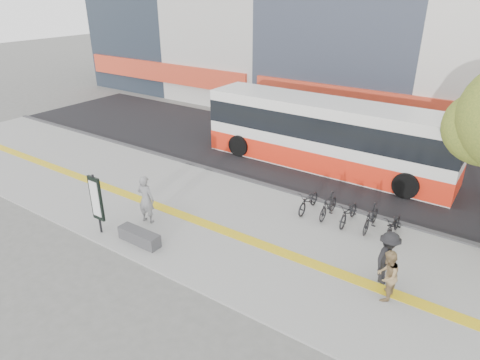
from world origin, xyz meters
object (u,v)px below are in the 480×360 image
Objects in this scene: bench at (139,237)px; bus at (326,136)px; signboard at (96,199)px; pedestrian_dark at (388,258)px; pedestrian_tan at (387,276)px; seated_woman at (146,199)px.

bus reaches higher than bench.
signboard is 10.74m from bus.
bench is 0.14× the size of bus.
pedestrian_dark is at bearing -54.37° from bus.
bench is at bearing 118.68° from pedestrian_dark.
pedestrian_dark is (-0.21, 0.70, 0.08)m from pedestrian_tan.
bench is 1.57m from seated_woman.
seated_woman is 8.44m from pedestrian_tan.
signboard is at bearing -78.25° from pedestrian_tan.
pedestrian_tan is (5.31, -7.82, -0.70)m from bus.
signboard is 9.46m from pedestrian_dark.
pedestrian_tan is (8.41, 0.72, -0.15)m from seated_woman.
pedestrian_tan is 0.91× the size of pedestrian_dark.
pedestrian_dark reaches higher than pedestrian_tan.
pedestrian_dark is at bearing -164.94° from pedestrian_tan.
bus is 6.47× the size of seated_woman.
signboard reaches higher than seated_woman.
bench is at bearing -77.72° from pedestrian_tan.
bus reaches higher than pedestrian_dark.
bus is at bearing 68.72° from signboard.
seated_woman reaches higher than bench.
signboard is at bearing 117.24° from pedestrian_dark.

